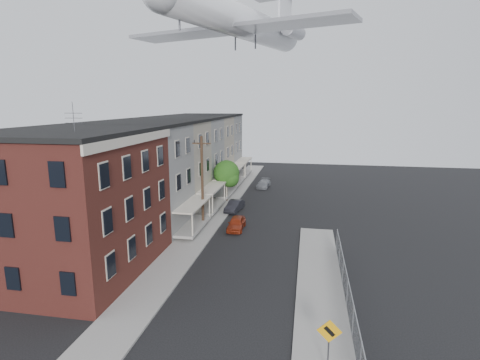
{
  "coord_description": "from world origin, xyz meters",
  "views": [
    {
      "loc": [
        4.39,
        -16.22,
        12.06
      ],
      "look_at": [
        0.25,
        6.38,
        7.33
      ],
      "focal_mm": 28.0,
      "sensor_mm": 36.0,
      "label": 1
    }
  ],
  "objects_px": {
    "car_near": "(236,223)",
    "car_far": "(264,184)",
    "warning_sign": "(329,338)",
    "utility_pole": "(202,181)",
    "street_tree": "(227,174)",
    "airplane": "(244,22)",
    "car_mid": "(234,206)"
  },
  "relations": [
    {
      "from": "warning_sign",
      "to": "utility_pole",
      "type": "relative_size",
      "value": 0.31
    },
    {
      "from": "warning_sign",
      "to": "car_mid",
      "type": "distance_m",
      "value": 26.63
    },
    {
      "from": "utility_pole",
      "to": "car_far",
      "type": "xyz_separation_m",
      "value": [
        3.8,
        18.67,
        -4.11
      ]
    },
    {
      "from": "warning_sign",
      "to": "car_far",
      "type": "height_order",
      "value": "warning_sign"
    },
    {
      "from": "utility_pole",
      "to": "warning_sign",
      "type": "bearing_deg",
      "value": -59.52
    },
    {
      "from": "street_tree",
      "to": "car_far",
      "type": "height_order",
      "value": "street_tree"
    },
    {
      "from": "car_far",
      "to": "airplane",
      "type": "relative_size",
      "value": 0.15
    },
    {
      "from": "car_near",
      "to": "car_far",
      "type": "height_order",
      "value": "car_near"
    },
    {
      "from": "car_mid",
      "to": "car_far",
      "type": "xyz_separation_m",
      "value": [
        1.8,
        12.74,
        -0.05
      ]
    },
    {
      "from": "street_tree",
      "to": "airplane",
      "type": "distance_m",
      "value": 17.51
    },
    {
      "from": "warning_sign",
      "to": "utility_pole",
      "type": "height_order",
      "value": "utility_pole"
    },
    {
      "from": "street_tree",
      "to": "car_near",
      "type": "xyz_separation_m",
      "value": [
        3.08,
        -10.13,
        -2.82
      ]
    },
    {
      "from": "warning_sign",
      "to": "car_near",
      "type": "xyz_separation_m",
      "value": [
        -7.79,
        18.82,
        -1.26
      ]
    },
    {
      "from": "car_far",
      "to": "street_tree",
      "type": "bearing_deg",
      "value": -106.84
    },
    {
      "from": "warning_sign",
      "to": "airplane",
      "type": "distance_m",
      "value": 30.98
    },
    {
      "from": "car_near",
      "to": "warning_sign",
      "type": "bearing_deg",
      "value": -68.19
    },
    {
      "from": "warning_sign",
      "to": "car_near",
      "type": "distance_m",
      "value": 20.4
    },
    {
      "from": "warning_sign",
      "to": "airplane",
      "type": "relative_size",
      "value": 0.11
    },
    {
      "from": "utility_pole",
      "to": "car_near",
      "type": "height_order",
      "value": "utility_pole"
    },
    {
      "from": "utility_pole",
      "to": "car_near",
      "type": "bearing_deg",
      "value": -3.54
    },
    {
      "from": "airplane",
      "to": "car_mid",
      "type": "bearing_deg",
      "value": 137.63
    },
    {
      "from": "street_tree",
      "to": "car_far",
      "type": "distance_m",
      "value": 9.84
    },
    {
      "from": "airplane",
      "to": "car_near",
      "type": "bearing_deg",
      "value": -87.65
    },
    {
      "from": "street_tree",
      "to": "car_mid",
      "type": "bearing_deg",
      "value": -67.28
    },
    {
      "from": "utility_pole",
      "to": "car_near",
      "type": "xyz_separation_m",
      "value": [
        3.41,
        -0.21,
        -4.05
      ]
    },
    {
      "from": "warning_sign",
      "to": "car_mid",
      "type": "bearing_deg",
      "value": 110.24
    },
    {
      "from": "car_far",
      "to": "utility_pole",
      "type": "bearing_deg",
      "value": -96.68
    },
    {
      "from": "utility_pole",
      "to": "car_far",
      "type": "relative_size",
      "value": 2.31
    },
    {
      "from": "street_tree",
      "to": "warning_sign",
      "type": "bearing_deg",
      "value": -69.42
    },
    {
      "from": "utility_pole",
      "to": "car_near",
      "type": "relative_size",
      "value": 2.45
    },
    {
      "from": "utility_pole",
      "to": "airplane",
      "type": "relative_size",
      "value": 0.34
    },
    {
      "from": "street_tree",
      "to": "car_near",
      "type": "height_order",
      "value": "street_tree"
    }
  ]
}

